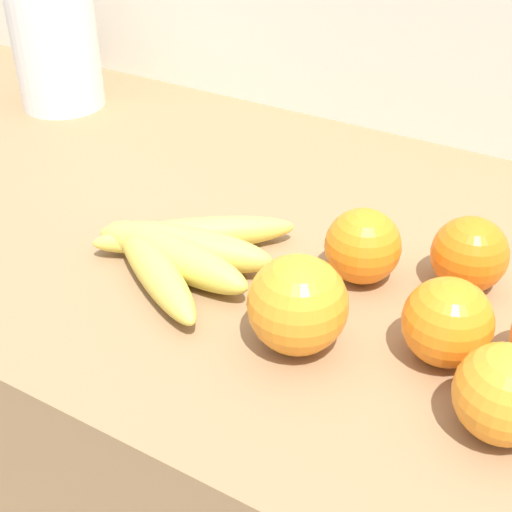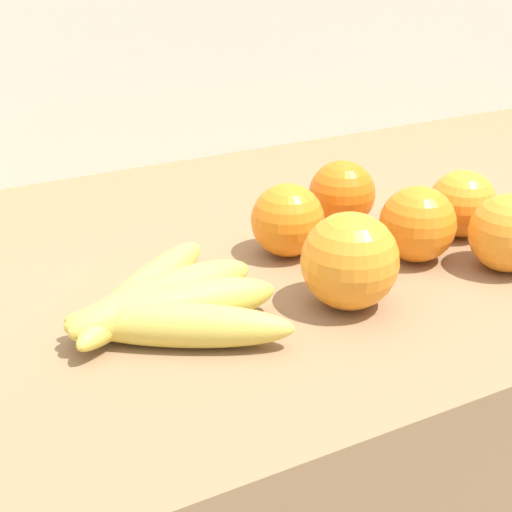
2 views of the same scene
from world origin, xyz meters
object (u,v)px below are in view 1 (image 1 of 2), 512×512
(orange_back_right, at_px, (505,394))
(orange_front, at_px, (363,246))
(orange_center, at_px, (470,254))
(orange_back_left, at_px, (447,322))
(banana_bunch, at_px, (178,251))
(orange_right, at_px, (298,305))

(orange_back_right, bearing_deg, orange_front, 142.39)
(orange_center, bearing_deg, orange_back_right, -65.59)
(orange_back_right, xyz_separation_m, orange_center, (-0.07, 0.16, -0.00))
(orange_back_left, height_order, orange_back_right, same)
(banana_bunch, height_order, orange_front, orange_front)
(banana_bunch, height_order, orange_center, orange_center)
(orange_front, xyz_separation_m, orange_center, (0.09, 0.04, -0.00))
(orange_back_left, height_order, orange_right, orange_right)
(orange_back_left, xyz_separation_m, orange_front, (-0.10, 0.07, -0.00))
(orange_right, bearing_deg, orange_center, 57.93)
(orange_back_left, bearing_deg, orange_back_right, -43.36)
(orange_back_left, distance_m, orange_right, 0.12)
(orange_back_left, xyz_separation_m, orange_back_right, (0.06, -0.06, 0.00))
(orange_back_left, xyz_separation_m, orange_right, (-0.11, -0.05, 0.01))
(orange_front, distance_m, orange_center, 0.10)
(banana_bunch, bearing_deg, orange_front, 25.26)
(orange_right, height_order, orange_center, orange_right)
(orange_front, bearing_deg, banana_bunch, -154.74)
(banana_bunch, distance_m, orange_front, 0.18)
(orange_back_left, xyz_separation_m, orange_center, (-0.01, 0.11, -0.00))
(banana_bunch, distance_m, orange_back_left, 0.26)
(banana_bunch, xyz_separation_m, orange_center, (0.25, 0.11, 0.02))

